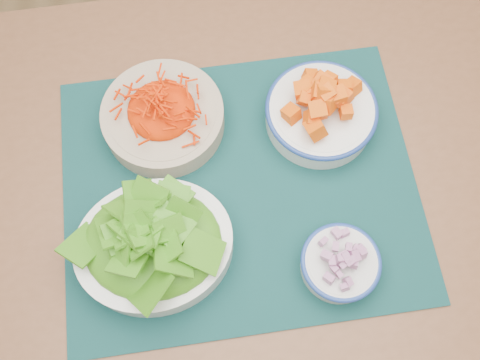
{
  "coord_description": "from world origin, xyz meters",
  "views": [
    {
      "loc": [
        0.22,
        -0.41,
        1.61
      ],
      "look_at": [
        0.23,
        -0.09,
        0.78
      ],
      "focal_mm": 40.0,
      "sensor_mm": 36.0,
      "label": 1
    }
  ],
  "objects_px": {
    "placemat": "(240,187)",
    "lettuce_bowl": "(153,243)",
    "table": "(276,192)",
    "squash_bowl": "(322,109)",
    "carrot_bowl": "(162,113)",
    "onion_bowl": "(340,263)"
  },
  "relations": [
    {
      "from": "table",
      "to": "placemat",
      "type": "height_order",
      "value": "placemat"
    },
    {
      "from": "carrot_bowl",
      "to": "lettuce_bowl",
      "type": "relative_size",
      "value": 0.81
    },
    {
      "from": "lettuce_bowl",
      "to": "onion_bowl",
      "type": "distance_m",
      "value": 0.29
    },
    {
      "from": "placemat",
      "to": "lettuce_bowl",
      "type": "bearing_deg",
      "value": -148.23
    },
    {
      "from": "table",
      "to": "lettuce_bowl",
      "type": "xyz_separation_m",
      "value": [
        -0.21,
        -0.13,
        0.15
      ]
    },
    {
      "from": "table",
      "to": "lettuce_bowl",
      "type": "relative_size",
      "value": 4.66
    },
    {
      "from": "placemat",
      "to": "carrot_bowl",
      "type": "height_order",
      "value": "carrot_bowl"
    },
    {
      "from": "carrot_bowl",
      "to": "placemat",
      "type": "bearing_deg",
      "value": -42.96
    },
    {
      "from": "squash_bowl",
      "to": "carrot_bowl",
      "type": "bearing_deg",
      "value": -179.97
    },
    {
      "from": "placemat",
      "to": "lettuce_bowl",
      "type": "height_order",
      "value": "lettuce_bowl"
    },
    {
      "from": "squash_bowl",
      "to": "placemat",
      "type": "bearing_deg",
      "value": -139.64
    },
    {
      "from": "onion_bowl",
      "to": "carrot_bowl",
      "type": "bearing_deg",
      "value": 137.02
    },
    {
      "from": "lettuce_bowl",
      "to": "onion_bowl",
      "type": "xyz_separation_m",
      "value": [
        0.29,
        -0.03,
        -0.02
      ]
    },
    {
      "from": "table",
      "to": "lettuce_bowl",
      "type": "bearing_deg",
      "value": -154.12
    },
    {
      "from": "table",
      "to": "squash_bowl",
      "type": "distance_m",
      "value": 0.19
    },
    {
      "from": "placemat",
      "to": "squash_bowl",
      "type": "relative_size",
      "value": 2.61
    },
    {
      "from": "carrot_bowl",
      "to": "squash_bowl",
      "type": "relative_size",
      "value": 1.02
    },
    {
      "from": "table",
      "to": "placemat",
      "type": "distance_m",
      "value": 0.12
    },
    {
      "from": "table",
      "to": "carrot_bowl",
      "type": "bearing_deg",
      "value": 146.61
    },
    {
      "from": "carrot_bowl",
      "to": "squash_bowl",
      "type": "xyz_separation_m",
      "value": [
        0.28,
        0.0,
        0.0
      ]
    },
    {
      "from": "squash_bowl",
      "to": "onion_bowl",
      "type": "distance_m",
      "value": 0.27
    },
    {
      "from": "placemat",
      "to": "onion_bowl",
      "type": "relative_size",
      "value": 3.8
    }
  ]
}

